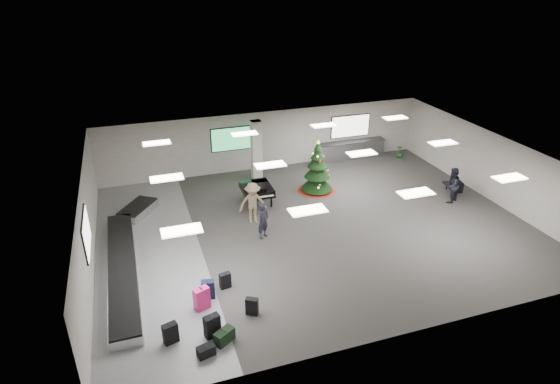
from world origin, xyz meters
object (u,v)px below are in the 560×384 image
object	(u,v)px
traveler_b	(253,203)
traveler_a	(263,221)
bench	(454,185)
baggage_carousel	(126,255)
potted_plant_right	(400,152)
potted_plant_left	(315,159)
service_counter	(351,150)
pink_suitcase	(202,298)
traveler_bench	(452,185)
grand_piano	(257,189)
christmas_tree	(317,173)

from	to	relation	value
traveler_b	traveler_a	bearing A→B (deg)	-82.31
traveler_b	bench	bearing A→B (deg)	3.25
baggage_carousel	potted_plant_right	world-z (taller)	potted_plant_right
bench	potted_plant_left	size ratio (longest dim) A/B	1.51
service_counter	pink_suitcase	size ratio (longest dim) A/B	4.97
service_counter	potted_plant_right	size ratio (longest dim) A/B	5.56
pink_suitcase	potted_plant_left	distance (m)	12.85
baggage_carousel	service_counter	bearing A→B (deg)	27.67
pink_suitcase	service_counter	bearing A→B (deg)	23.46
service_counter	pink_suitcase	bearing A→B (deg)	-135.25
traveler_b	baggage_carousel	bearing A→B (deg)	-161.21
baggage_carousel	bench	world-z (taller)	bench
traveler_bench	grand_piano	bearing A→B (deg)	-43.06
traveler_a	traveler_b	distance (m)	1.38
service_counter	christmas_tree	xyz separation A→B (m)	(-3.54, -3.32, 0.37)
traveler_a	potted_plant_right	xyz separation A→B (m)	(10.19, 6.09, -0.43)
christmas_tree	potted_plant_right	size ratio (longest dim) A/B	3.69
service_counter	christmas_tree	bearing A→B (deg)	-136.82
service_counter	grand_piano	world-z (taller)	service_counter
service_counter	grand_piano	size ratio (longest dim) A/B	2.27
traveler_bench	potted_plant_left	world-z (taller)	traveler_bench
service_counter	grand_piano	xyz separation A→B (m)	(-6.76, -3.74, 0.17)
pink_suitcase	traveler_b	distance (m)	5.96
grand_piano	pink_suitcase	bearing A→B (deg)	-118.54
christmas_tree	bench	bearing A→B (deg)	-21.76
grand_piano	bench	world-z (taller)	grand_piano
grand_piano	traveler_b	distance (m)	1.84
pink_suitcase	potted_plant_left	size ratio (longest dim) A/B	0.89
baggage_carousel	christmas_tree	size ratio (longest dim) A/B	3.62
bench	traveler_b	distance (m)	10.17
pink_suitcase	traveler_b	world-z (taller)	traveler_b
service_counter	potted_plant_left	xyz separation A→B (m)	(-2.47, -0.51, -0.09)
baggage_carousel	service_counter	size ratio (longest dim) A/B	2.40
grand_piano	traveler_a	size ratio (longest dim) A/B	1.13
service_counter	potted_plant_left	size ratio (longest dim) A/B	4.40
christmas_tree	bench	distance (m)	6.76
pink_suitcase	bench	bearing A→B (deg)	-1.98
baggage_carousel	service_counter	xyz separation A→B (m)	(12.84, 6.73, 0.33)
traveler_bench	potted_plant_right	size ratio (longest dim) A/B	2.38
traveler_bench	pink_suitcase	bearing A→B (deg)	-8.02
christmas_tree	traveler_bench	xyz separation A→B (m)	(5.55, -3.20, -0.05)
baggage_carousel	grand_piano	bearing A→B (deg)	26.20
traveler_a	potted_plant_left	xyz separation A→B (m)	(4.91, 6.31, -0.33)
christmas_tree	pink_suitcase	bearing A→B (deg)	-134.50
bench	pink_suitcase	bearing A→B (deg)	-148.94
pink_suitcase	traveler_a	xyz separation A→B (m)	(3.20, 3.66, 0.40)
traveler_b	potted_plant_left	xyz separation A→B (m)	(4.96, 4.94, -0.48)
pink_suitcase	traveler_a	world-z (taller)	traveler_a
pink_suitcase	potted_plant_left	xyz separation A→B (m)	(8.10, 9.97, 0.06)
grand_piano	bench	xyz separation A→B (m)	(9.49, -2.08, -0.24)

